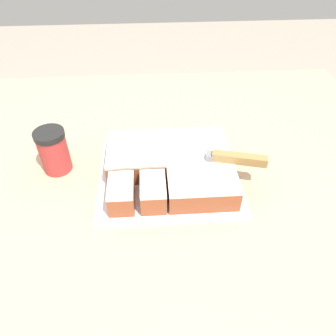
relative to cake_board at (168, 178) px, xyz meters
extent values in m
plane|color=#9E9384|center=(-0.04, 0.03, -0.93)|extent=(8.00, 8.00, 0.00)
cube|color=tan|center=(-0.04, 0.03, -0.47)|extent=(1.40, 1.10, 0.93)
cube|color=silver|center=(0.00, 0.00, 0.00)|extent=(0.35, 0.30, 0.01)
cube|color=#994C2D|center=(0.00, 0.05, 0.03)|extent=(0.31, 0.15, 0.05)
cube|color=white|center=(0.00, 0.05, 0.06)|extent=(0.31, 0.15, 0.01)
cube|color=#994C2D|center=(0.07, -0.08, 0.03)|extent=(0.16, 0.10, 0.05)
cube|color=white|center=(0.07, -0.08, 0.06)|extent=(0.16, 0.10, 0.01)
cube|color=#994C2D|center=(-0.11, -0.08, 0.03)|extent=(0.06, 0.09, 0.05)
cube|color=white|center=(-0.11, -0.08, 0.06)|extent=(0.06, 0.09, 0.01)
cube|color=#994C2D|center=(-0.05, -0.08, 0.03)|extent=(0.06, 0.09, 0.05)
cube|color=white|center=(-0.05, -0.08, 0.06)|extent=(0.06, 0.09, 0.01)
cube|color=silver|center=(0.02, 0.02, 0.06)|extent=(0.18, 0.07, 0.00)
cube|color=slate|center=(0.10, -0.01, 0.07)|extent=(0.02, 0.03, 0.02)
cube|color=olive|center=(0.16, -0.02, 0.07)|extent=(0.13, 0.05, 0.02)
cylinder|color=#B23333|center=(-0.29, 0.06, 0.05)|extent=(0.07, 0.07, 0.10)
cylinder|color=black|center=(-0.29, 0.06, 0.11)|extent=(0.08, 0.08, 0.01)
camera|label=1|loc=(-0.04, -0.60, 0.57)|focal=35.00mm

